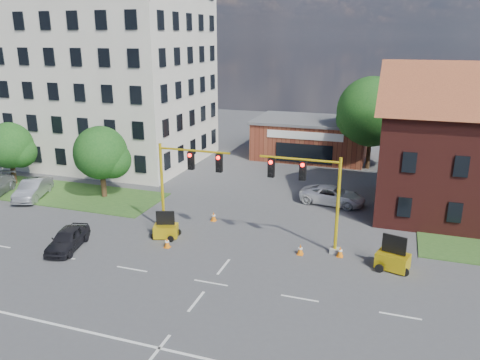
{
  "coord_description": "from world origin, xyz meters",
  "views": [
    {
      "loc": [
        8.93,
        -21.35,
        13.12
      ],
      "look_at": [
        -1.67,
        10.0,
        2.89
      ],
      "focal_mm": 35.0,
      "sensor_mm": 36.0,
      "label": 1
    }
  ],
  "objects_px": {
    "signal_mast_west": "(183,178)",
    "trailer_east": "(393,259)",
    "signal_mast_east": "(312,191)",
    "trailer_west": "(166,230)",
    "sedan_dark": "(68,239)",
    "pickup_white": "(332,195)"
  },
  "relations": [
    {
      "from": "trailer_east",
      "to": "pickup_white",
      "type": "distance_m",
      "value": 11.3
    },
    {
      "from": "trailer_east",
      "to": "sedan_dark",
      "type": "height_order",
      "value": "trailer_east"
    },
    {
      "from": "signal_mast_east",
      "to": "pickup_white",
      "type": "distance_m",
      "value": 9.6
    },
    {
      "from": "trailer_west",
      "to": "trailer_east",
      "type": "xyz_separation_m",
      "value": [
        14.66,
        0.17,
        0.07
      ]
    },
    {
      "from": "trailer_east",
      "to": "signal_mast_west",
      "type": "bearing_deg",
      "value": -168.31
    },
    {
      "from": "signal_mast_west",
      "to": "signal_mast_east",
      "type": "distance_m",
      "value": 8.71
    },
    {
      "from": "signal_mast_west",
      "to": "trailer_east",
      "type": "relative_size",
      "value": 3.02
    },
    {
      "from": "signal_mast_west",
      "to": "trailer_east",
      "type": "height_order",
      "value": "signal_mast_west"
    },
    {
      "from": "signal_mast_east",
      "to": "trailer_west",
      "type": "xyz_separation_m",
      "value": [
        -9.53,
        -1.29,
        -3.35
      ]
    },
    {
      "from": "signal_mast_west",
      "to": "pickup_white",
      "type": "xyz_separation_m",
      "value": [
        8.9,
        9.05,
        -3.2
      ]
    },
    {
      "from": "trailer_west",
      "to": "trailer_east",
      "type": "relative_size",
      "value": 0.9
    },
    {
      "from": "signal_mast_west",
      "to": "trailer_east",
      "type": "distance_m",
      "value": 14.26
    },
    {
      "from": "signal_mast_west",
      "to": "trailer_east",
      "type": "bearing_deg",
      "value": -4.6
    },
    {
      "from": "signal_mast_east",
      "to": "trailer_west",
      "type": "distance_m",
      "value": 10.19
    },
    {
      "from": "trailer_west",
      "to": "trailer_east",
      "type": "height_order",
      "value": "trailer_east"
    },
    {
      "from": "trailer_east",
      "to": "sedan_dark",
      "type": "distance_m",
      "value": 20.16
    },
    {
      "from": "pickup_white",
      "to": "sedan_dark",
      "type": "distance_m",
      "value": 20.37
    },
    {
      "from": "signal_mast_east",
      "to": "trailer_west",
      "type": "relative_size",
      "value": 3.34
    },
    {
      "from": "signal_mast_east",
      "to": "sedan_dark",
      "type": "xyz_separation_m",
      "value": [
        -14.69,
        -4.86,
        -3.23
      ]
    },
    {
      "from": "pickup_white",
      "to": "sedan_dark",
      "type": "bearing_deg",
      "value": 139.56
    },
    {
      "from": "signal_mast_west",
      "to": "signal_mast_east",
      "type": "height_order",
      "value": "same"
    },
    {
      "from": "signal_mast_west",
      "to": "signal_mast_east",
      "type": "bearing_deg",
      "value": 0.0
    }
  ]
}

